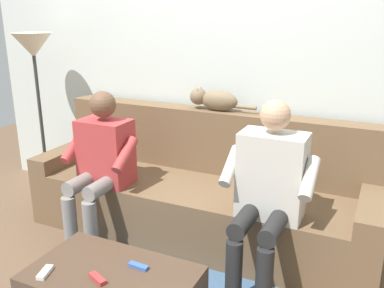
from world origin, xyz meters
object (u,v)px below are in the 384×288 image
remote_red (98,279)px  remote_blue (138,266)px  remote_white (45,272)px  person_right_seated (101,159)px  couch (201,193)px  floor_lamp (34,56)px  person_left_seated (268,187)px  cat_on_backrest (213,99)px

remote_red → remote_blue: bearing=78.0°
remote_blue → remote_white: remote_white is taller
person_right_seated → couch: bearing=-147.1°
remote_blue → floor_lamp: floor_lamp is taller
person_left_seated → remote_white: person_left_seated is taller
cat_on_backrest → remote_white: (0.30, 1.59, -0.66)m
person_left_seated → remote_white: 1.35m
cat_on_backrest → floor_lamp: floor_lamp is taller
remote_red → remote_white: 0.30m
remote_blue → remote_white: bearing=-145.6°
cat_on_backrest → remote_blue: size_ratio=4.70×
person_right_seated → remote_red: (-0.60, 0.87, -0.28)m
remote_blue → person_right_seated: bearing=139.7°
person_left_seated → remote_white: size_ratio=10.08×
person_right_seated → remote_red: person_right_seated is taller
cat_on_backrest → floor_lamp: (1.60, 0.22, 0.28)m
remote_red → remote_blue: size_ratio=1.04×
cat_on_backrest → remote_red: bearing=89.6°
person_right_seated → cat_on_backrest: bearing=-133.4°
cat_on_backrest → remote_white: cat_on_backrest is taller
couch → cat_on_backrest: cat_on_backrest is taller
person_right_seated → cat_on_backrest: person_right_seated is taller
remote_red → remote_blue: 0.23m
person_left_seated → person_right_seated: bearing=-0.5°
cat_on_backrest → person_right_seated: bearing=46.6°
remote_red → remote_white: size_ratio=1.03×
person_left_seated → cat_on_backrest: person_left_seated is taller
cat_on_backrest → remote_white: size_ratio=4.65×
couch → cat_on_backrest: bearing=-87.2°
remote_blue → floor_lamp: size_ratio=0.08×
couch → floor_lamp: bearing=-1.0°
person_left_seated → remote_white: (0.93, 0.93, -0.30)m
remote_white → remote_blue: bearing=105.2°
remote_blue → remote_white: size_ratio=0.99×
remote_red → person_right_seated: bearing=147.7°
couch → remote_blue: 1.09m
remote_blue → remote_red: bearing=-122.4°
remote_blue → person_left_seated: bearing=54.6°
person_left_seated → floor_lamp: (2.24, -0.45, 0.64)m
couch → person_right_seated: size_ratio=2.31×
couch → floor_lamp: floor_lamp is taller
remote_blue → couch: bearing=98.1°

